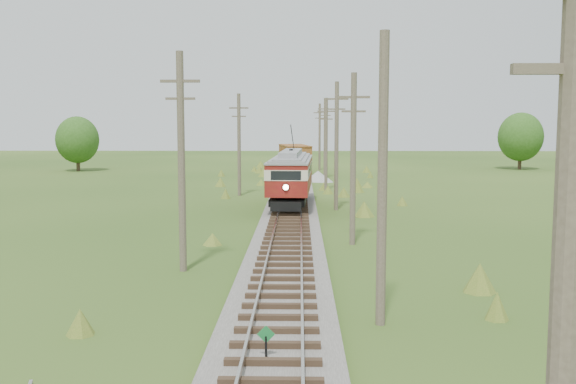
{
  "coord_description": "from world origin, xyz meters",
  "views": [
    {
      "loc": [
        0.64,
        -14.05,
        6.1
      ],
      "look_at": [
        0.0,
        20.25,
        2.43
      ],
      "focal_mm": 40.0,
      "sensor_mm": 36.0,
      "label": 1
    }
  ],
  "objects_px": {
    "switch_marker": "(266,343)",
    "gravel_pile": "(319,177)",
    "streetcar": "(291,173)",
    "gondola": "(295,156)"
  },
  "relations": [
    {
      "from": "streetcar",
      "to": "switch_marker",
      "type": "bearing_deg",
      "value": -88.03
    },
    {
      "from": "streetcar",
      "to": "gondola",
      "type": "distance_m",
      "value": 31.68
    },
    {
      "from": "switch_marker",
      "to": "streetcar",
      "type": "xyz_separation_m",
      "value": [
        0.2,
        30.35,
        1.93
      ]
    },
    {
      "from": "switch_marker",
      "to": "gravel_pile",
      "type": "relative_size",
      "value": 0.33
    },
    {
      "from": "gondola",
      "to": "gravel_pile",
      "type": "distance_m",
      "value": 10.52
    },
    {
      "from": "switch_marker",
      "to": "gondola",
      "type": "bearing_deg",
      "value": 89.82
    },
    {
      "from": "streetcar",
      "to": "gravel_pile",
      "type": "xyz_separation_m",
      "value": [
        2.67,
        21.63,
        -2.04
      ]
    },
    {
      "from": "switch_marker",
      "to": "gondola",
      "type": "height_order",
      "value": "gondola"
    },
    {
      "from": "gondola",
      "to": "gravel_pile",
      "type": "bearing_deg",
      "value": -83.46
    },
    {
      "from": "streetcar",
      "to": "gondola",
      "type": "relative_size",
      "value": 1.3
    }
  ]
}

